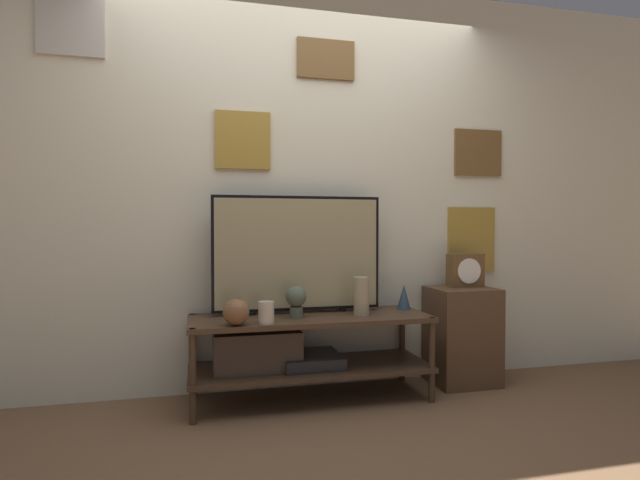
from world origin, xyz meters
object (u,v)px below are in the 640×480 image
Objects in this scene: decorative_bust at (296,299)px; vase_slim_bronze at (404,297)px; candle_jar at (266,313)px; vase_tall_ceramic at (361,296)px; vase_round_glass at (236,312)px; television at (298,253)px; mantel_clock at (465,270)px.

vase_slim_bronze is at bearing 10.58° from decorative_bust.
candle_jar is 0.65× the size of decorative_bust.
vase_round_glass is at bearing -170.05° from vase_tall_ceramic.
mantel_clock is (1.17, -0.00, -0.13)m from television.
mantel_clock is (1.58, 0.30, 0.17)m from vase_round_glass.
vase_tall_ceramic reaches higher than candle_jar.
vase_tall_ceramic is 0.38m from vase_slim_bronze.
mantel_clock reaches higher than vase_slim_bronze.
vase_slim_bronze is 0.77m from decorative_bust.
decorative_bust is at bearing 179.21° from vase_tall_ceramic.
vase_tall_ceramic is at bearing -157.02° from vase_slim_bronze.
vase_round_glass is 0.39m from decorative_bust.
decorative_bust is at bearing -172.58° from mantel_clock.
vase_tall_ceramic is at bearing 11.90° from candle_jar.
candle_jar is at bearing -168.10° from vase_tall_ceramic.
candle_jar is at bearing -163.93° from vase_slim_bronze.
vase_slim_bronze is 0.68× the size of mantel_clock.
candle_jar is at bearing -129.37° from television.
television is at bearing 179.94° from mantel_clock.
mantel_clock is (1.41, 0.29, 0.18)m from candle_jar.
vase_tall_ceramic is 1.60× the size of vase_round_glass.
vase_tall_ceramic is 1.23× the size of decorative_bust.
vase_tall_ceramic is at bearing -0.79° from decorative_bust.
candle_jar is at bearing -146.05° from decorative_bust.
vase_tall_ceramic is 0.62m from candle_jar.
vase_slim_bronze is at bearing -177.84° from mantel_clock.
mantel_clock reaches higher than vase_tall_ceramic.
decorative_bust is at bearing -169.42° from vase_slim_bronze.
decorative_bust is 1.23m from mantel_clock.
vase_slim_bronze is at bearing -1.49° from television.
television reaches higher than vase_round_glass.
mantel_clock reaches higher than candle_jar.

